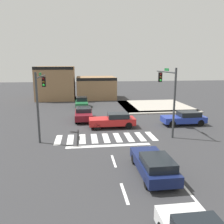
% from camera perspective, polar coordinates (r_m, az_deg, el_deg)
% --- Properties ---
extents(ground_plane, '(120.00, 120.00, 0.00)m').
position_cam_1_polar(ground_plane, '(24.95, -2.56, -3.15)').
color(ground_plane, '#353538').
extents(crosswalk_near, '(8.81, 2.67, 0.01)m').
position_cam_1_polar(crosswalk_near, '(20.66, -1.49, -6.36)').
color(crosswalk_near, silver).
rests_on(crosswalk_near, ground_plane).
extents(lane_markings, '(6.80, 24.25, 0.01)m').
position_cam_1_polar(lane_markings, '(13.36, 7.13, -17.18)').
color(lane_markings, white).
rests_on(lane_markings, ground_plane).
extents(bike_detector_marking, '(1.10, 1.10, 0.01)m').
position_cam_1_polar(bike_detector_marking, '(16.76, 6.66, -10.91)').
color(bike_detector_marking, yellow).
rests_on(bike_detector_marking, ground_plane).
extents(curb_corner_northeast, '(10.00, 10.60, 0.15)m').
position_cam_1_polar(curb_corner_northeast, '(35.62, 9.84, 1.37)').
color(curb_corner_northeast, '#B2AA9E').
rests_on(curb_corner_northeast, ground_plane).
extents(storefront_row, '(14.11, 6.83, 5.91)m').
position_cam_1_polar(storefront_row, '(43.53, -9.72, 6.60)').
color(storefront_row, '#93704C').
rests_on(storefront_row, ground_plane).
extents(traffic_signal_southwest, '(0.32, 4.91, 5.80)m').
position_cam_1_polar(traffic_signal_southwest, '(21.14, -17.15, 4.59)').
color(traffic_signal_southwest, '#383A3D').
rests_on(traffic_signal_southwest, ground_plane).
extents(traffic_signal_southeast, '(0.32, 5.03, 6.10)m').
position_cam_1_polar(traffic_signal_southeast, '(22.11, 13.52, 5.70)').
color(traffic_signal_southeast, '#383A3D').
rests_on(traffic_signal_southeast, ground_plane).
extents(car_navy, '(1.81, 4.59, 1.33)m').
position_cam_1_polar(car_navy, '(14.12, 10.25, -12.53)').
color(car_navy, '#141E4C').
rests_on(car_navy, ground_plane).
extents(car_red, '(4.66, 1.80, 1.48)m').
position_cam_1_polar(car_red, '(23.74, 0.31, -2.04)').
color(car_red, red).
rests_on(car_red, ground_plane).
extents(car_green, '(1.79, 4.15, 1.50)m').
position_cam_1_polar(car_green, '(34.93, -7.44, 2.34)').
color(car_green, '#1E6638').
rests_on(car_green, ground_plane).
extents(car_blue, '(4.54, 1.80, 1.44)m').
position_cam_1_polar(car_blue, '(25.93, 17.41, -1.42)').
color(car_blue, '#23389E').
rests_on(car_blue, ground_plane).
extents(car_maroon, '(1.90, 4.69, 1.46)m').
position_cam_1_polar(car_maroon, '(27.10, -7.00, -0.37)').
color(car_maroon, maroon).
rests_on(car_maroon, ground_plane).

